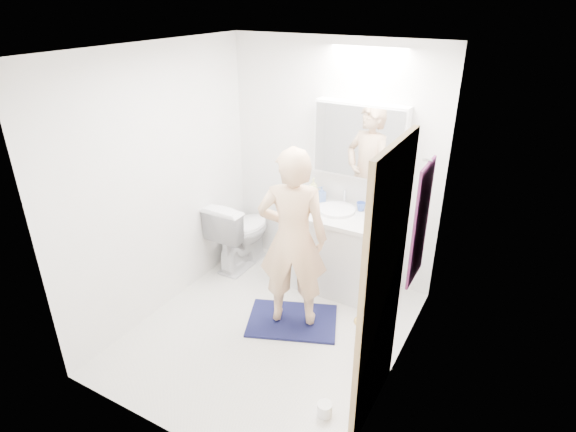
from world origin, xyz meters
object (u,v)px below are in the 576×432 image
Objects in this scene: toothbrush_cup at (361,207)px; medicine_cabinet at (360,140)px; vanity_cabinet at (333,251)px; toilet_paper_roll at (325,409)px; person at (293,239)px; toilet at (241,232)px; soap_bottle_a at (313,190)px; soap_bottle_b at (321,194)px.

medicine_cabinet is at bearing 145.57° from toothbrush_cup.
toilet_paper_roll is (0.65, -1.56, -0.34)m from vanity_cabinet.
vanity_cabinet is 0.55× the size of person.
toothbrush_cup reaches higher than vanity_cabinet.
person reaches higher than toilet.
toilet_paper_roll is (0.96, -1.71, -0.89)m from soap_bottle_a.
toilet is (-1.04, -0.11, 0.00)m from vanity_cabinet.
soap_bottle_b is at bearing -101.16° from person.
person is 14.79× the size of toilet_paper_roll.
medicine_cabinet is 1.17m from person.
vanity_cabinet is 1.72m from toilet_paper_roll.
soap_bottle_b is at bearing -175.26° from medicine_cabinet.
toilet_paper_roll is at bearing -60.62° from soap_bottle_a.
person reaches higher than soap_bottle_b.
toilet_paper_roll is at bearing -73.59° from medicine_cabinet.
soap_bottle_b is at bearing 142.69° from vanity_cabinet.
medicine_cabinet is at bearing -122.86° from person.
vanity_cabinet is 0.54m from toothbrush_cup.
medicine_cabinet is 0.54× the size of person.
soap_bottle_a is 2.16m from toilet_paper_roll.
medicine_cabinet reaches higher than soap_bottle_b.
person is 17.70× the size of toothbrush_cup.
person is (-0.19, -0.96, -0.64)m from medicine_cabinet.
toilet reaches higher than toilet_paper_roll.
medicine_cabinet is 0.64m from toothbrush_cup.
soap_bottle_a reaches higher than toilet_paper_roll.
toilet is 1.36m from toothbrush_cup.
toothbrush_cup reaches higher than toilet.
medicine_cabinet reaches higher than toilet.
medicine_cabinet is at bearing 59.13° from vanity_cabinet.
toilet is at bearing -159.92° from soap_bottle_b.
person is 10.32× the size of soap_bottle_b.
soap_bottle_a is 1.54× the size of soap_bottle_b.
soap_bottle_a is 0.10m from soap_bottle_b.
soap_bottle_a is at bearing -96.00° from person.
soap_bottle_b is (-0.18, 0.93, 0.04)m from person.
toilet_paper_roll is at bearing -75.39° from toothbrush_cup.
soap_bottle_a is (-0.32, 0.15, 0.55)m from vanity_cabinet.
soap_bottle_b is at bearing -158.77° from toilet.
toilet is 1.26m from person.
soap_bottle_b reaches higher than toilet.
person reaches higher than toothbrush_cup.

